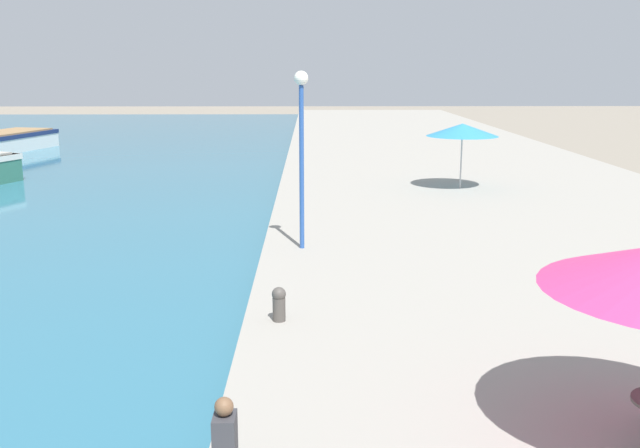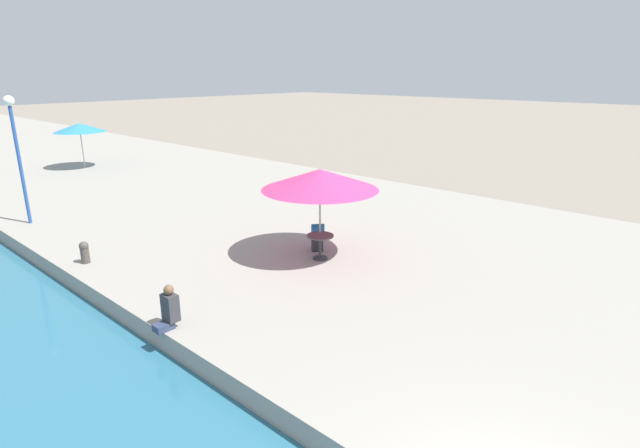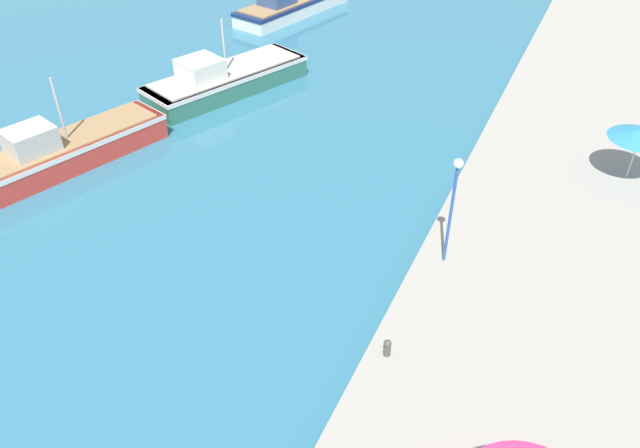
% 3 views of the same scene
% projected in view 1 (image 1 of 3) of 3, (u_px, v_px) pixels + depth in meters
% --- Properties ---
extents(quay_promenade, '(16.00, 90.00, 0.52)m').
position_uv_depth(quay_promenade, '(441.00, 165.00, 36.78)').
color(quay_promenade, gray).
rests_on(quay_promenade, ground_plane).
extents(cafe_umbrella_white, '(2.79, 2.79, 2.53)m').
position_uv_depth(cafe_umbrella_white, '(462.00, 130.00, 27.56)').
color(cafe_umbrella_white, '#B7B7B7').
rests_on(cafe_umbrella_white, quay_promenade).
extents(person_at_quay, '(0.54, 0.36, 0.99)m').
position_uv_depth(person_at_quay, '(221.00, 442.00, 8.14)').
color(person_at_quay, '#333D5B').
rests_on(person_at_quay, quay_promenade).
extents(mooring_bollard, '(0.26, 0.26, 0.65)m').
position_uv_depth(mooring_bollard, '(279.00, 303.00, 13.25)').
color(mooring_bollard, '#4C4742').
rests_on(mooring_bollard, quay_promenade).
extents(lamppost, '(0.36, 0.36, 4.56)m').
position_uv_depth(lamppost, '(301.00, 130.00, 18.05)').
color(lamppost, '#28519E').
rests_on(lamppost, quay_promenade).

